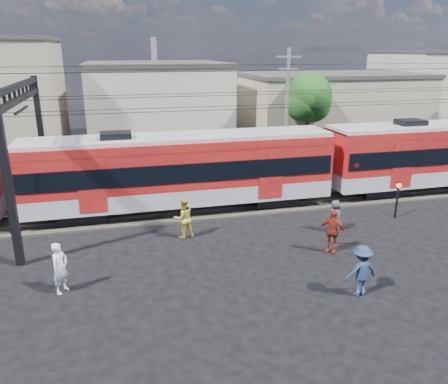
% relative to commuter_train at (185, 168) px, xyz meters
% --- Properties ---
extents(ground, '(120.00, 120.00, 0.00)m').
position_rel_commuter_train_xyz_m(ground, '(2.43, -8.00, -2.40)').
color(ground, black).
rests_on(ground, ground).
extents(track_bed, '(70.00, 3.40, 0.12)m').
position_rel_commuter_train_xyz_m(track_bed, '(2.43, 0.00, -2.34)').
color(track_bed, '#2D2823').
rests_on(track_bed, ground).
extents(rail_near, '(70.00, 0.12, 0.12)m').
position_rel_commuter_train_xyz_m(rail_near, '(2.43, -0.75, -2.22)').
color(rail_near, '#59544C').
rests_on(rail_near, track_bed).
extents(rail_far, '(70.00, 0.12, 0.12)m').
position_rel_commuter_train_xyz_m(rail_far, '(2.43, 0.75, -2.22)').
color(rail_far, '#59544C').
rests_on(rail_far, track_bed).
extents(commuter_train, '(50.30, 3.08, 4.17)m').
position_rel_commuter_train_xyz_m(commuter_train, '(0.00, 0.00, 0.00)').
color(commuter_train, black).
rests_on(commuter_train, ground).
extents(catenary, '(70.00, 9.30, 7.52)m').
position_rel_commuter_train_xyz_m(catenary, '(-6.22, -0.00, 2.73)').
color(catenary, black).
rests_on(catenary, ground).
extents(building_midwest, '(12.24, 12.24, 7.30)m').
position_rel_commuter_train_xyz_m(building_midwest, '(0.43, 19.00, 1.25)').
color(building_midwest, '#BAB3A3').
rests_on(building_midwest, ground).
extents(building_mideast, '(16.32, 10.20, 6.30)m').
position_rel_commuter_train_xyz_m(building_mideast, '(16.43, 16.00, 0.75)').
color(building_mideast, '#9E9179').
rests_on(building_mideast, ground).
extents(building_east, '(10.20, 10.20, 8.30)m').
position_rel_commuter_train_xyz_m(building_east, '(30.43, 20.00, 1.75)').
color(building_east, '#BAB3A3').
rests_on(building_east, ground).
extents(utility_pole_mid, '(1.80, 0.24, 8.50)m').
position_rel_commuter_train_xyz_m(utility_pole_mid, '(8.43, 7.00, 2.13)').
color(utility_pole_mid, slate).
rests_on(utility_pole_mid, ground).
extents(tree_near, '(3.82, 3.64, 6.72)m').
position_rel_commuter_train_xyz_m(tree_near, '(11.62, 10.09, 2.26)').
color(tree_near, '#382619').
rests_on(tree_near, ground).
extents(pedestrian_a, '(0.78, 0.83, 1.91)m').
position_rel_commuter_train_xyz_m(pedestrian_a, '(-5.68, -7.15, -1.45)').
color(pedestrian_a, silver).
rests_on(pedestrian_a, ground).
extents(pedestrian_b, '(1.08, 0.92, 1.94)m').
position_rel_commuter_train_xyz_m(pedestrian_b, '(-0.65, -3.43, -1.43)').
color(pedestrian_b, gold).
rests_on(pedestrian_b, ground).
extents(pedestrian_c, '(1.28, 0.80, 1.91)m').
position_rel_commuter_train_xyz_m(pedestrian_c, '(4.64, -9.93, -1.45)').
color(pedestrian_c, navy).
rests_on(pedestrian_c, ground).
extents(pedestrian_d, '(1.17, 1.10, 1.94)m').
position_rel_commuter_train_xyz_m(pedestrian_d, '(5.28, -6.52, -1.43)').
color(pedestrian_d, maroon).
rests_on(pedestrian_d, ground).
extents(pedestrian_e, '(0.65, 0.86, 1.57)m').
position_rel_commuter_train_xyz_m(pedestrian_e, '(6.49, -4.47, -1.62)').
color(pedestrian_e, '#454549').
rests_on(pedestrian_e, ground).
extents(crossing_signal, '(0.28, 0.28, 1.94)m').
position_rel_commuter_train_xyz_m(crossing_signal, '(10.45, -3.61, -1.05)').
color(crossing_signal, black).
rests_on(crossing_signal, ground).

